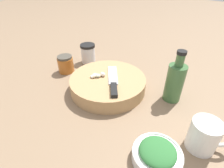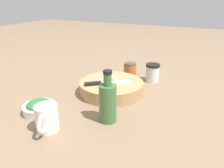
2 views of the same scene
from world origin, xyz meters
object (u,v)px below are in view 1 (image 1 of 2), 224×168
at_px(spice_jar, 88,53).
at_px(honey_jar, 66,64).
at_px(garlic_cloves, 98,75).
at_px(chef_knife, 113,82).
at_px(cutting_board, 108,84).
at_px(oil_bottle, 175,81).
at_px(coffee_mug, 205,136).
at_px(herb_bowl, 157,154).

xyz_separation_m(spice_jar, honey_jar, (0.02, 0.13, -0.01)).
distance_m(spice_jar, honey_jar, 0.13).
bearing_deg(garlic_cloves, chef_knife, -177.55).
bearing_deg(spice_jar, cutting_board, 150.55).
xyz_separation_m(chef_knife, spice_jar, (0.26, -0.14, -0.01)).
height_order(cutting_board, oil_bottle, oil_bottle).
xyz_separation_m(chef_knife, coffee_mug, (-0.33, 0.04, -0.01)).
distance_m(honey_jar, oil_bottle, 0.48).
xyz_separation_m(garlic_cloves, honey_jar, (0.21, -0.01, -0.02)).
xyz_separation_m(honey_jar, oil_bottle, (-0.47, -0.10, 0.04)).
distance_m(garlic_cloves, oil_bottle, 0.28).
height_order(spice_jar, oil_bottle, oil_bottle).
relative_size(cutting_board, garlic_cloves, 5.63).
distance_m(herb_bowl, coffee_mug, 0.14).
relative_size(garlic_cloves, coffee_mug, 0.48).
distance_m(cutting_board, honey_jar, 0.24).
bearing_deg(honey_jar, coffee_mug, 175.18).
bearing_deg(herb_bowl, chef_knife, -31.31).
xyz_separation_m(herb_bowl, oil_bottle, (0.06, -0.26, 0.05)).
height_order(chef_knife, oil_bottle, oil_bottle).
distance_m(spice_jar, coffee_mug, 0.62).
bearing_deg(herb_bowl, spice_jar, -29.80).
height_order(garlic_cloves, herb_bowl, garlic_cloves).
xyz_separation_m(spice_jar, coffee_mug, (-0.59, 0.18, -0.00)).
xyz_separation_m(garlic_cloves, herb_bowl, (-0.32, 0.15, -0.04)).
bearing_deg(honey_jar, oil_bottle, -167.68).
height_order(coffee_mug, oil_bottle, oil_bottle).
height_order(garlic_cloves, oil_bottle, oil_bottle).
relative_size(herb_bowl, spice_jar, 1.35).
relative_size(chef_knife, spice_jar, 1.89).
xyz_separation_m(cutting_board, coffee_mug, (-0.37, 0.06, 0.02)).
bearing_deg(garlic_cloves, honey_jar, -3.52).
distance_m(garlic_cloves, honey_jar, 0.21).
bearing_deg(chef_knife, oil_bottle, -8.38).
xyz_separation_m(garlic_cloves, spice_jar, (0.19, -0.14, -0.01)).
relative_size(cutting_board, honey_jar, 3.78).
xyz_separation_m(chef_knife, herb_bowl, (-0.25, 0.15, -0.04)).
bearing_deg(oil_bottle, cutting_board, 23.41).
height_order(coffee_mug, honey_jar, coffee_mug).
relative_size(spice_jar, honey_jar, 1.21).
height_order(spice_jar, honey_jar, spice_jar).
bearing_deg(coffee_mug, chef_knife, -7.21).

